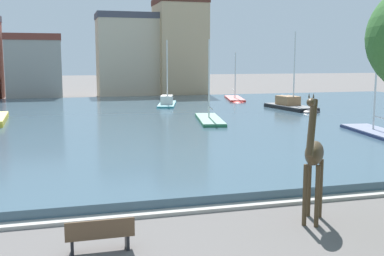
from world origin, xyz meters
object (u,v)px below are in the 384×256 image
object	(u,v)px
sailboat_navy	(372,134)
park_bench	(100,234)
sailboat_black	(293,108)
sailboat_green	(209,121)
sailboat_red	(235,101)
sailboat_teal	(167,104)
giraffe_statue	(314,156)

from	to	relation	value
sailboat_navy	park_bench	world-z (taller)	sailboat_navy
sailboat_black	sailboat_green	xyz separation A→B (m)	(-9.87, -5.20, -0.20)
park_bench	sailboat_red	bearing A→B (deg)	64.58
sailboat_navy	sailboat_teal	world-z (taller)	sailboat_teal
sailboat_black	sailboat_teal	xyz separation A→B (m)	(-10.17, 7.97, -0.07)
sailboat_green	sailboat_red	distance (m)	18.64
park_bench	sailboat_black	bearing A→B (deg)	54.14
sailboat_navy	giraffe_statue	bearing A→B (deg)	-131.81
sailboat_navy	sailboat_red	xyz separation A→B (m)	(0.30, 25.38, -0.00)
giraffe_statue	sailboat_teal	world-z (taller)	sailboat_teal
sailboat_teal	park_bench	distance (m)	36.92
sailboat_teal	park_bench	xyz separation A→B (m)	(-9.80, -35.60, 0.01)
giraffe_statue	sailboat_black	bearing A→B (deg)	63.62
sailboat_black	park_bench	bearing A→B (deg)	-125.86
sailboat_teal	sailboat_red	size ratio (longest dim) A/B	0.92
sailboat_black	sailboat_teal	distance (m)	12.92
sailboat_black	sailboat_navy	distance (m)	14.08
sailboat_green	sailboat_black	bearing A→B (deg)	27.75
giraffe_statue	sailboat_navy	world-z (taller)	sailboat_navy
sailboat_black	park_bench	size ratio (longest dim) A/B	4.20
sailboat_black	sailboat_red	distance (m)	11.50
sailboat_green	sailboat_teal	bearing A→B (deg)	91.29
giraffe_statue	sailboat_navy	size ratio (longest dim) A/B	0.55
sailboat_teal	sailboat_red	bearing A→B (deg)	21.48
sailboat_teal	sailboat_red	xyz separation A→B (m)	(8.75, 3.44, -0.14)
sailboat_teal	sailboat_red	world-z (taller)	sailboat_teal
giraffe_statue	park_bench	distance (m)	6.78
giraffe_statue	sailboat_teal	xyz separation A→B (m)	(3.24, 35.02, -1.63)
giraffe_statue	sailboat_black	distance (m)	30.24
park_bench	sailboat_navy	bearing A→B (deg)	36.80
sailboat_black	sailboat_red	world-z (taller)	sailboat_black
giraffe_statue	sailboat_teal	distance (m)	35.21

